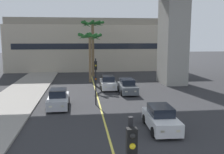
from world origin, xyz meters
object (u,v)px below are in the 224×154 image
at_px(palm_tree_mid_median, 90,41).
at_px(car_queue_fourth, 108,83).
at_px(car_queue_front, 127,87).
at_px(palm_tree_near_median, 93,31).
at_px(traffic_light_median_far, 96,75).
at_px(car_queue_third, 58,99).
at_px(car_queue_second, 161,119).

bearing_deg(palm_tree_mid_median, car_queue_fourth, -69.37).
xyz_separation_m(car_queue_front, palm_tree_near_median, (-3.12, 12.99, 6.33)).
xyz_separation_m(traffic_light_median_far, palm_tree_mid_median, (-0.02, 12.14, 2.87)).
relative_size(car_queue_front, palm_tree_mid_median, 0.61).
relative_size(car_queue_front, car_queue_third, 1.00).
xyz_separation_m(car_queue_third, car_queue_fourth, (5.15, 7.49, 0.00)).
height_order(car_queue_second, palm_tree_mid_median, palm_tree_mid_median).
bearing_deg(car_queue_third, palm_tree_mid_median, 75.29).
distance_m(car_queue_fourth, palm_tree_near_median, 12.25).
xyz_separation_m(car_queue_second, palm_tree_mid_median, (-3.91, 18.81, 4.86)).
height_order(car_queue_third, traffic_light_median_far, traffic_light_median_far).
bearing_deg(palm_tree_near_median, car_queue_third, -102.21).
distance_m(car_queue_second, traffic_light_median_far, 7.97).
bearing_deg(car_queue_third, palm_tree_near_median, 77.79).
bearing_deg(car_queue_front, car_queue_third, -144.99).
bearing_deg(car_queue_third, car_queue_front, 35.01).
distance_m(car_queue_third, palm_tree_near_median, 19.37).
distance_m(car_queue_front, palm_tree_near_median, 14.79).
bearing_deg(car_queue_second, car_queue_front, 90.94).
height_order(palm_tree_near_median, palm_tree_mid_median, palm_tree_near_median).
relative_size(palm_tree_near_median, palm_tree_mid_median, 1.29).
distance_m(car_queue_second, palm_tree_near_median, 25.26).
bearing_deg(car_queue_fourth, palm_tree_mid_median, 110.63).
relative_size(car_queue_third, car_queue_fourth, 1.00).
bearing_deg(palm_tree_mid_median, traffic_light_median_far, -89.92).
bearing_deg(car_queue_fourth, car_queue_second, -81.65).
xyz_separation_m(car_queue_second, palm_tree_near_median, (-3.31, 24.22, 6.33)).
distance_m(traffic_light_median_far, palm_tree_near_median, 18.09).
bearing_deg(car_queue_front, palm_tree_near_median, 103.52).
bearing_deg(car_queue_front, palm_tree_mid_median, 116.17).
bearing_deg(car_queue_fourth, traffic_light_median_far, -104.59).
xyz_separation_m(car_queue_third, traffic_light_median_far, (3.29, 0.34, 1.99)).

